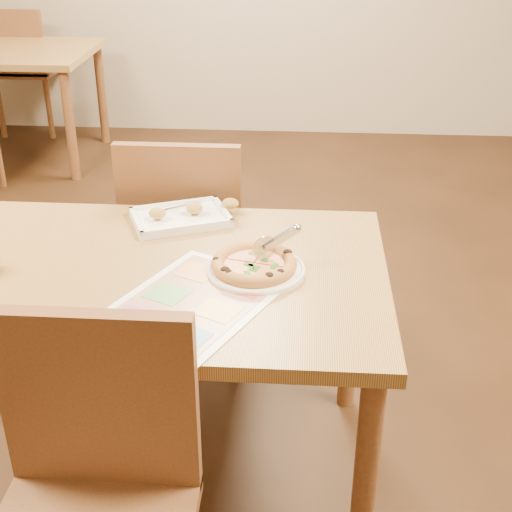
# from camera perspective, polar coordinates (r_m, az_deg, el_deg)

# --- Properties ---
(room) EXTENTS (7.00, 7.00, 7.00)m
(room) POSITION_cam_1_polar(r_m,az_deg,el_deg) (1.75, -10.20, 17.42)
(room) COLOR black
(room) RESTS_ON ground
(dining_table) EXTENTS (1.30, 0.85, 0.72)m
(dining_table) POSITION_cam_1_polar(r_m,az_deg,el_deg) (2.00, -8.51, -3.18)
(dining_table) COLOR #A27C41
(dining_table) RESTS_ON ground
(chair_near) EXTENTS (0.42, 0.42, 0.47)m
(chair_near) POSITION_cam_1_polar(r_m,az_deg,el_deg) (1.58, -12.92, -16.59)
(chair_near) COLOR brown
(chair_near) RESTS_ON ground
(chair_far) EXTENTS (0.42, 0.42, 0.47)m
(chair_far) POSITION_cam_1_polar(r_m,az_deg,el_deg) (2.55, -5.69, 2.41)
(chair_far) COLOR brown
(chair_far) RESTS_ON ground
(bg_chair_far) EXTENTS (0.42, 0.42, 0.47)m
(bg_chair_far) POSITION_cam_1_polar(r_m,az_deg,el_deg) (5.47, -18.27, 14.92)
(bg_chair_far) COLOR brown
(bg_chair_far) RESTS_ON ground
(plate) EXTENTS (0.33, 0.33, 0.01)m
(plate) POSITION_cam_1_polar(r_m,az_deg,el_deg) (1.91, 0.00, -1.14)
(plate) COLOR white
(plate) RESTS_ON dining_table
(pizza) EXTENTS (0.23, 0.23, 0.04)m
(pizza) POSITION_cam_1_polar(r_m,az_deg,el_deg) (1.90, -0.15, -0.65)
(pizza) COLOR #C18841
(pizza) RESTS_ON plate
(pizza_cutter) EXTENTS (0.12, 0.08, 0.08)m
(pizza_cutter) POSITION_cam_1_polar(r_m,az_deg,el_deg) (1.91, 1.60, 1.18)
(pizza_cutter) COLOR silver
(pizza_cutter) RESTS_ON pizza
(appetizer_tray) EXTENTS (0.34, 0.29, 0.06)m
(appetizer_tray) POSITION_cam_1_polar(r_m,az_deg,el_deg) (2.22, -5.82, 3.14)
(appetizer_tray) COLOR white
(appetizer_tray) RESTS_ON dining_table
(menu) EXTENTS (0.51, 0.57, 0.00)m
(menu) POSITION_cam_1_polar(r_m,az_deg,el_deg) (1.78, -5.14, -3.74)
(menu) COLOR white
(menu) RESTS_ON dining_table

